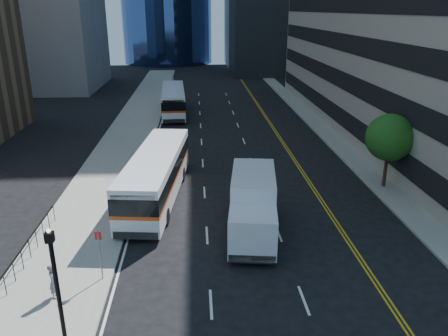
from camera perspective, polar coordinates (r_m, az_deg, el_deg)
name	(u,v)px	position (r m, az deg, el deg)	size (l,w,h in m)	color
ground	(276,252)	(23.05, 6.79, -10.83)	(160.00, 160.00, 0.00)	black
sidewalk_west	(133,129)	(46.39, -11.77, 5.06)	(5.00, 90.00, 0.15)	gray
sidewalk_east	(318,126)	(47.72, 12.19, 5.45)	(2.00, 90.00, 0.15)	gray
street_tree	(390,138)	(31.39, 20.83, 3.72)	(3.20, 3.20, 5.10)	#332114
lamp_post	(56,282)	(16.96, -21.04, -13.77)	(0.28, 0.28, 4.56)	black
bus_front	(156,174)	(28.55, -8.82, -0.83)	(3.99, 12.33, 3.12)	silver
bus_rear	(173,100)	(52.39, -6.64, 8.82)	(3.10, 11.81, 3.02)	white
box_truck	(253,205)	(23.86, 3.80, -4.87)	(3.24, 7.13, 3.29)	silver
pedestrian	(54,281)	(20.43, -21.36, -13.60)	(0.57, 0.37, 1.57)	slate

